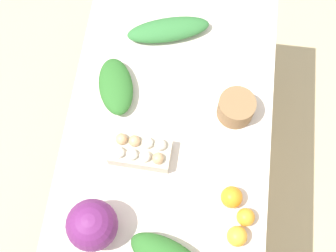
{
  "coord_description": "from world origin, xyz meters",
  "views": [
    {
      "loc": [
        -0.66,
        -0.09,
        2.47
      ],
      "look_at": [
        0.0,
        0.0,
        0.77
      ],
      "focal_mm": 50.0,
      "sensor_mm": 36.0,
      "label": 1
    }
  ],
  "objects_px": {
    "egg_carton": "(140,151)",
    "paper_bag": "(236,108)",
    "orange_2": "(232,197)",
    "greens_bunch_beet_tops": "(116,86)",
    "cabbage_purple": "(92,225)",
    "greens_bunch_scallion": "(168,30)",
    "orange_1": "(237,236)",
    "orange_3": "(246,217)"
  },
  "relations": [
    {
      "from": "cabbage_purple",
      "to": "orange_1",
      "type": "distance_m",
      "value": 0.51
    },
    {
      "from": "egg_carton",
      "to": "greens_bunch_scallion",
      "type": "xyz_separation_m",
      "value": [
        0.55,
        -0.04,
        -0.01
      ]
    },
    {
      "from": "paper_bag",
      "to": "orange_2",
      "type": "bearing_deg",
      "value": -178.22
    },
    {
      "from": "greens_bunch_beet_tops",
      "to": "egg_carton",
      "type": "bearing_deg",
      "value": -152.14
    },
    {
      "from": "egg_carton",
      "to": "orange_3",
      "type": "height_order",
      "value": "egg_carton"
    },
    {
      "from": "greens_bunch_scallion",
      "to": "greens_bunch_beet_tops",
      "type": "relative_size",
      "value": 1.38
    },
    {
      "from": "orange_2",
      "to": "orange_3",
      "type": "bearing_deg",
      "value": -138.85
    },
    {
      "from": "cabbage_purple",
      "to": "orange_3",
      "type": "height_order",
      "value": "cabbage_purple"
    },
    {
      "from": "orange_2",
      "to": "greens_bunch_beet_tops",
      "type": "bearing_deg",
      "value": 51.63
    },
    {
      "from": "egg_carton",
      "to": "greens_bunch_scallion",
      "type": "height_order",
      "value": "egg_carton"
    },
    {
      "from": "greens_bunch_beet_tops",
      "to": "greens_bunch_scallion",
      "type": "bearing_deg",
      "value": -30.97
    },
    {
      "from": "cabbage_purple",
      "to": "paper_bag",
      "type": "xyz_separation_m",
      "value": [
        0.52,
        -0.46,
        -0.04
      ]
    },
    {
      "from": "egg_carton",
      "to": "cabbage_purple",
      "type": "bearing_deg",
      "value": 70.3
    },
    {
      "from": "egg_carton",
      "to": "greens_bunch_beet_tops",
      "type": "xyz_separation_m",
      "value": [
        0.26,
        0.14,
        -0.01
      ]
    },
    {
      "from": "paper_bag",
      "to": "orange_3",
      "type": "relative_size",
      "value": 2.16
    },
    {
      "from": "orange_1",
      "to": "orange_3",
      "type": "height_order",
      "value": "orange_1"
    },
    {
      "from": "egg_carton",
      "to": "orange_3",
      "type": "xyz_separation_m",
      "value": [
        -0.2,
        -0.41,
        -0.01
      ]
    },
    {
      "from": "cabbage_purple",
      "to": "orange_2",
      "type": "xyz_separation_m",
      "value": [
        0.17,
        -0.48,
        -0.05
      ]
    },
    {
      "from": "orange_1",
      "to": "orange_2",
      "type": "xyz_separation_m",
      "value": [
        0.14,
        0.03,
        0.0
      ]
    },
    {
      "from": "egg_carton",
      "to": "greens_bunch_scallion",
      "type": "relative_size",
      "value": 0.67
    },
    {
      "from": "cabbage_purple",
      "to": "greens_bunch_beet_tops",
      "type": "bearing_deg",
      "value": 1.85
    },
    {
      "from": "egg_carton",
      "to": "paper_bag",
      "type": "distance_m",
      "value": 0.41
    },
    {
      "from": "egg_carton",
      "to": "greens_bunch_scallion",
      "type": "distance_m",
      "value": 0.55
    },
    {
      "from": "paper_bag",
      "to": "orange_1",
      "type": "relative_size",
      "value": 1.95
    },
    {
      "from": "egg_carton",
      "to": "orange_2",
      "type": "distance_m",
      "value": 0.38
    },
    {
      "from": "greens_bunch_beet_tops",
      "to": "orange_3",
      "type": "distance_m",
      "value": 0.71
    },
    {
      "from": "greens_bunch_beet_tops",
      "to": "orange_1",
      "type": "height_order",
      "value": "same"
    },
    {
      "from": "greens_bunch_beet_tops",
      "to": "orange_2",
      "type": "height_order",
      "value": "orange_2"
    },
    {
      "from": "egg_carton",
      "to": "greens_bunch_beet_tops",
      "type": "relative_size",
      "value": 0.93
    },
    {
      "from": "greens_bunch_beet_tops",
      "to": "orange_1",
      "type": "xyz_separation_m",
      "value": [
        -0.53,
        -0.52,
        -0.0
      ]
    },
    {
      "from": "paper_bag",
      "to": "greens_bunch_scallion",
      "type": "height_order",
      "value": "paper_bag"
    },
    {
      "from": "orange_3",
      "to": "greens_bunch_beet_tops",
      "type": "bearing_deg",
      "value": 50.38
    },
    {
      "from": "greens_bunch_beet_tops",
      "to": "orange_2",
      "type": "distance_m",
      "value": 0.63
    },
    {
      "from": "greens_bunch_beet_tops",
      "to": "paper_bag",
      "type": "bearing_deg",
      "value": -94.6
    },
    {
      "from": "cabbage_purple",
      "to": "greens_bunch_beet_tops",
      "type": "xyz_separation_m",
      "value": [
        0.56,
        0.02,
        -0.05
      ]
    },
    {
      "from": "paper_bag",
      "to": "greens_bunch_beet_tops",
      "type": "relative_size",
      "value": 0.57
    },
    {
      "from": "cabbage_purple",
      "to": "orange_1",
      "type": "bearing_deg",
      "value": -86.13
    },
    {
      "from": "cabbage_purple",
      "to": "greens_bunch_beet_tops",
      "type": "relative_size",
      "value": 0.72
    },
    {
      "from": "cabbage_purple",
      "to": "orange_1",
      "type": "xyz_separation_m",
      "value": [
        0.03,
        -0.51,
        -0.05
      ]
    },
    {
      "from": "egg_carton",
      "to": "paper_bag",
      "type": "relative_size",
      "value": 1.63
    },
    {
      "from": "egg_carton",
      "to": "paper_bag",
      "type": "xyz_separation_m",
      "value": [
        0.22,
        -0.35,
        0.01
      ]
    },
    {
      "from": "egg_carton",
      "to": "paper_bag",
      "type": "bearing_deg",
      "value": -145.58
    }
  ]
}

